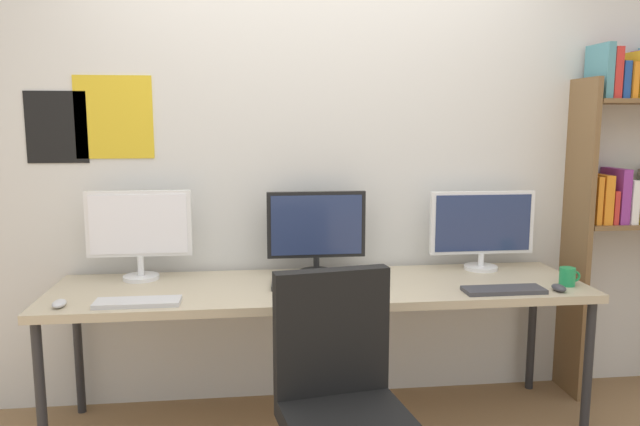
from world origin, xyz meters
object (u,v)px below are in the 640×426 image
object	(u,v)px
keyboard_center	(327,296)
keyboard_right	(504,290)
monitor_center	(316,230)
desk	(321,294)
laptop_closed	(305,283)
mouse_left_side	(559,288)
mouse_right_side	(59,304)
monitor_left	(139,229)
keyboard_left	(138,302)
coffee_mug	(568,277)
monitor_right	(482,227)
bookshelf	(638,178)

from	to	relation	value
keyboard_center	keyboard_right	bearing A→B (deg)	0.00
monitor_center	desk	bearing A→B (deg)	-90.00
keyboard_center	keyboard_right	distance (m)	0.84
monitor_center	laptop_closed	distance (m)	0.32
keyboard_right	mouse_left_side	size ratio (longest dim) A/B	3.97
mouse_right_side	keyboard_center	bearing A→B (deg)	0.03
keyboard_center	desk	bearing A→B (deg)	90.00
desk	laptop_closed	size ratio (longest dim) A/B	8.15
monitor_left	mouse_right_side	xyz separation A→B (m)	(-0.27, -0.44, -0.24)
mouse_left_side	monitor_center	bearing A→B (deg)	157.53
monitor_left	keyboard_center	world-z (taller)	monitor_left
keyboard_left	coffee_mug	bearing A→B (deg)	2.05
keyboard_left	laptop_closed	xyz separation A→B (m)	(0.76, 0.23, 0.00)
monitor_right	mouse_left_side	distance (m)	0.55
mouse_left_side	coffee_mug	xyz separation A→B (m)	(0.09, 0.09, 0.03)
bookshelf	coffee_mug	distance (m)	0.84
monitor_left	mouse_right_side	bearing A→B (deg)	-121.36
monitor_left	coffee_mug	world-z (taller)	monitor_left
desk	mouse_right_side	world-z (taller)	mouse_right_side
laptop_closed	bookshelf	bearing A→B (deg)	11.27
coffee_mug	keyboard_center	bearing A→B (deg)	-176.51
keyboard_right	coffee_mug	xyz separation A→B (m)	(0.36, 0.07, 0.04)
bookshelf	coffee_mug	bearing A→B (deg)	-146.85
mouse_right_side	coffee_mug	bearing A→B (deg)	1.78
monitor_left	keyboard_right	world-z (taller)	monitor_left
bookshelf	mouse_right_side	bearing A→B (deg)	-171.14
mouse_left_side	mouse_right_side	bearing A→B (deg)	179.64
keyboard_left	keyboard_right	distance (m)	1.68
monitor_right	coffee_mug	xyz separation A→B (m)	(0.30, -0.37, -0.19)
monitor_right	desk	bearing A→B (deg)	-166.72
monitor_left	desk	bearing A→B (deg)	-13.27
desk	mouse_left_side	size ratio (longest dim) A/B	27.17
bookshelf	keyboard_center	xyz separation A→B (m)	(-1.79, -0.46, -0.48)
bookshelf	laptop_closed	xyz separation A→B (m)	(-1.87, -0.23, -0.48)
desk	keyboard_left	distance (m)	0.87
keyboard_center	mouse_left_side	xyz separation A→B (m)	(1.11, -0.02, 0.01)
bookshelf	keyboard_center	world-z (taller)	bookshelf
bookshelf	keyboard_left	xyz separation A→B (m)	(-2.63, -0.46, -0.48)
monitor_center	keyboard_center	xyz separation A→B (m)	(0.00, -0.44, -0.23)
keyboard_center	mouse_left_side	size ratio (longest dim) A/B	4.02
keyboard_right	laptop_closed	bearing A→B (deg)	165.97
coffee_mug	mouse_right_side	bearing A→B (deg)	-178.22
keyboard_right	laptop_closed	world-z (taller)	laptop_closed
monitor_right	mouse_left_side	bearing A→B (deg)	-65.75
monitor_center	mouse_left_side	bearing A→B (deg)	-22.47
monitor_left	keyboard_right	distance (m)	1.81
keyboard_center	laptop_closed	distance (m)	0.24
monitor_right	keyboard_right	xyz separation A→B (m)	(-0.06, -0.44, -0.22)
mouse_left_side	keyboard_center	bearing A→B (deg)	179.22
laptop_closed	keyboard_right	bearing A→B (deg)	-9.76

